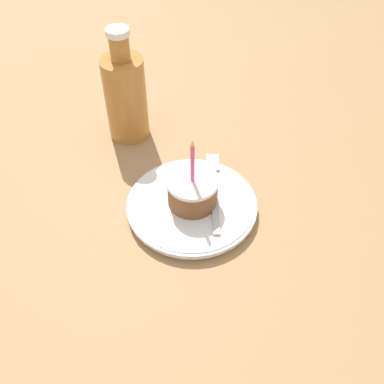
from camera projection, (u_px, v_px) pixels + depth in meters
ground_plane at (174, 218)px, 0.82m from camera, size 2.40×2.40×0.04m
plate at (192, 206)px, 0.80m from camera, size 0.23×0.23×0.02m
cake_slice at (192, 191)px, 0.78m from camera, size 0.09×0.09×0.14m
fork at (214, 186)px, 0.82m from camera, size 0.18×0.12×0.00m
bottle at (126, 95)px, 0.89m from camera, size 0.08×0.08×0.23m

